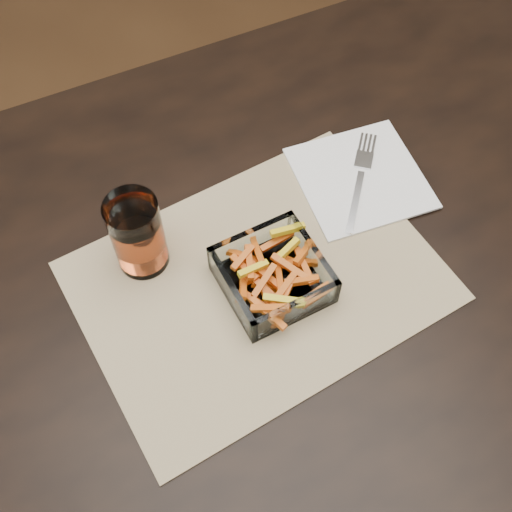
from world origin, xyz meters
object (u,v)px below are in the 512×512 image
object	(u,v)px
glass_bowl	(273,277)
tumbler	(138,236)
dining_table	(329,285)
fork	(360,178)

from	to	relation	value
glass_bowl	tumbler	world-z (taller)	tumbler
dining_table	tumbler	world-z (taller)	tumbler
glass_bowl	fork	xyz separation A→B (m)	(0.19, 0.10, -0.01)
glass_bowl	fork	distance (m)	0.21
glass_bowl	fork	bearing A→B (deg)	27.61
tumbler	fork	xyz separation A→B (m)	(0.32, -0.01, -0.05)
glass_bowl	fork	world-z (taller)	glass_bowl
glass_bowl	fork	size ratio (longest dim) A/B	0.85
dining_table	fork	distance (m)	0.16
tumbler	fork	world-z (taller)	tumbler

